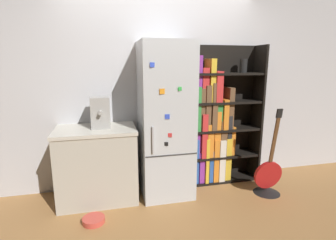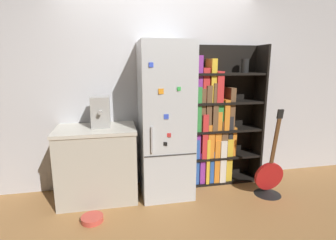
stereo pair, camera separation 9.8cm
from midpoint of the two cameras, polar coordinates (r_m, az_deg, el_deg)
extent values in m
plane|color=#A87542|center=(3.46, -0.90, -16.16)|extent=(16.00, 16.00, 0.00)
cube|color=silver|center=(3.53, -2.67, 6.62)|extent=(8.00, 0.05, 2.60)
cube|color=silver|center=(3.24, -1.45, -0.12)|extent=(0.62, 0.64, 1.90)
cube|color=#333333|center=(3.03, -0.12, -7.67)|extent=(0.61, 0.01, 0.01)
cube|color=#B2B2B7|center=(2.92, -4.26, -4.37)|extent=(0.02, 0.02, 0.30)
cube|color=green|center=(2.88, 1.64, 6.81)|extent=(0.04, 0.01, 0.04)
cube|color=blue|center=(2.81, -4.47, 11.89)|extent=(0.05, 0.02, 0.05)
cube|color=blue|center=(2.89, -1.12, 0.73)|extent=(0.05, 0.01, 0.05)
cube|color=orange|center=(2.84, -2.28, 6.25)|extent=(0.06, 0.01, 0.06)
cube|color=black|center=(2.97, -1.33, -5.23)|extent=(0.04, 0.02, 0.04)
cube|color=red|center=(2.95, -0.52, -3.32)|extent=(0.05, 0.02, 0.05)
cube|color=black|center=(3.50, 4.42, 0.61)|extent=(0.03, 0.33, 1.88)
cube|color=black|center=(3.90, 18.02, 1.24)|extent=(0.03, 0.33, 1.88)
cube|color=black|center=(3.80, 10.64, 1.38)|extent=(0.99, 0.03, 1.88)
cube|color=black|center=(3.95, 11.01, -12.36)|extent=(0.93, 0.30, 0.03)
cube|color=black|center=(3.82, 11.23, -7.40)|extent=(0.93, 0.30, 0.03)
cube|color=black|center=(3.71, 11.46, -1.90)|extent=(0.93, 0.30, 0.03)
cube|color=black|center=(3.64, 11.71, 3.87)|extent=(0.93, 0.30, 0.03)
cube|color=black|center=(3.61, 11.97, 9.80)|extent=(0.93, 0.30, 0.03)
cube|color=#2D59B2|center=(3.68, 5.01, -8.54)|extent=(0.05, 0.24, 0.62)
cube|color=purple|center=(3.73, 6.14, -9.82)|extent=(0.08, 0.24, 0.43)
cube|color=gold|center=(3.72, 7.14, -8.36)|extent=(0.04, 0.28, 0.62)
cube|color=#2D59B2|center=(3.77, 8.04, -9.52)|extent=(0.05, 0.24, 0.45)
cube|color=orange|center=(3.78, 9.00, -8.24)|extent=(0.07, 0.28, 0.61)
cube|color=silver|center=(3.80, 10.27, -8.26)|extent=(0.09, 0.27, 0.59)
cube|color=gold|center=(3.85, 11.61, -7.93)|extent=(0.08, 0.24, 0.61)
cube|color=purple|center=(3.58, 5.17, -3.46)|extent=(0.06, 0.24, 0.57)
cube|color=red|center=(3.59, 6.56, -3.18)|extent=(0.08, 0.27, 0.60)
cube|color=orange|center=(3.66, 7.81, -4.13)|extent=(0.09, 0.27, 0.46)
cube|color=orange|center=(3.67, 9.28, -2.75)|extent=(0.09, 0.26, 0.63)
cube|color=brown|center=(3.73, 10.58, -3.60)|extent=(0.09, 0.26, 0.50)
cube|color=#262628|center=(3.74, 11.91, -3.12)|extent=(0.06, 0.21, 0.56)
cube|color=orange|center=(3.80, 12.65, -4.18)|extent=(0.05, 0.22, 0.40)
cube|color=#338C3F|center=(3.48, 5.35, 2.53)|extent=(0.06, 0.24, 0.58)
cube|color=brown|center=(3.51, 6.31, 2.39)|extent=(0.06, 0.22, 0.56)
cube|color=brown|center=(3.53, 7.40, 2.74)|extent=(0.07, 0.24, 0.60)
cube|color=brown|center=(3.57, 8.66, 3.05)|extent=(0.07, 0.28, 0.63)
cube|color=#338C3F|center=(3.62, 9.86, 1.18)|extent=(0.08, 0.22, 0.39)
cube|color=orange|center=(3.64, 11.06, 1.36)|extent=(0.07, 0.26, 0.41)
cube|color=brown|center=(3.68, 12.21, 2.64)|extent=(0.07, 0.24, 0.56)
cube|color=purple|center=(3.45, 5.50, 8.85)|extent=(0.07, 0.22, 0.60)
cube|color=red|center=(3.48, 6.88, 7.58)|extent=(0.09, 0.21, 0.44)
cube|color=gold|center=(3.52, 8.31, 8.53)|extent=(0.07, 0.26, 0.56)
cube|color=red|center=(3.55, 9.63, 7.24)|extent=(0.09, 0.27, 0.40)
cylinder|color=black|center=(3.71, 15.36, 11.32)|extent=(0.10, 0.10, 0.18)
cube|color=#BCB7A8|center=(3.35, -15.89, -9.53)|extent=(0.91, 0.61, 0.86)
cube|color=beige|center=(3.21, -16.35, -2.07)|extent=(0.93, 0.63, 0.04)
cube|color=#A5A39E|center=(3.20, -15.36, 1.64)|extent=(0.22, 0.23, 0.36)
cylinder|color=#A5A39E|center=(3.06, -15.45, 1.49)|extent=(0.04, 0.06, 0.04)
cone|color=black|center=(3.72, 19.94, -14.24)|extent=(0.34, 0.34, 0.06)
cylinder|color=#B21919|center=(3.63, 20.19, -11.16)|extent=(0.37, 0.10, 0.38)
cube|color=brown|center=(3.43, 21.39, -4.15)|extent=(0.04, 0.10, 0.58)
cube|color=black|center=(3.31, 22.31, 1.35)|extent=(0.07, 0.04, 0.11)
cylinder|color=#D84C3F|center=(3.06, -16.82, -20.14)|extent=(0.23, 0.23, 0.06)
torus|color=#D84C3F|center=(3.05, -16.85, -19.77)|extent=(0.23, 0.23, 0.01)
camera|label=1|loc=(0.05, -90.86, -0.18)|focal=28.00mm
camera|label=2|loc=(0.05, 89.14, 0.18)|focal=28.00mm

